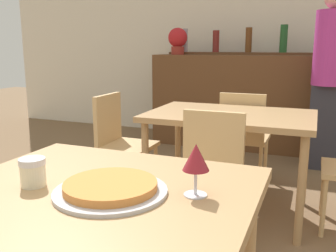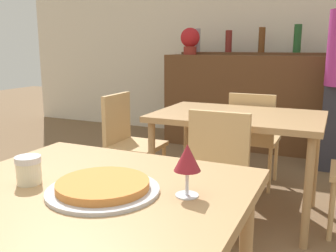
{
  "view_description": "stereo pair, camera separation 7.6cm",
  "coord_description": "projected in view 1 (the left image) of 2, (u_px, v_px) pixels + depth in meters",
  "views": [
    {
      "loc": [
        0.61,
        -0.91,
        1.21
      ],
      "look_at": [
        0.03,
        0.55,
        0.88
      ],
      "focal_mm": 40.0,
      "sensor_mm": 36.0,
      "label": 1
    },
    {
      "loc": [
        0.68,
        -0.88,
        1.21
      ],
      "look_at": [
        0.03,
        0.55,
        0.88
      ],
      "focal_mm": 40.0,
      "sensor_mm": 36.0,
      "label": 2
    }
  ],
  "objects": [
    {
      "name": "chair_far_side_front",
      "position": [
        208.0,
        172.0,
        2.22
      ],
      "size": [
        0.4,
        0.4,
        0.83
      ],
      "color": "tan",
      "rests_on": "ground_plane"
    },
    {
      "name": "pizza_tray",
      "position": [
        111.0,
        188.0,
        1.13
      ],
      "size": [
        0.35,
        0.35,
        0.04
      ],
      "color": "#B7B7BC",
      "rests_on": "dining_table_near"
    },
    {
      "name": "wall_back",
      "position": [
        270.0,
        31.0,
        4.76
      ],
      "size": [
        8.0,
        0.05,
        2.8
      ],
      "color": "silver",
      "rests_on": "ground_plane"
    },
    {
      "name": "person_standing",
      "position": [
        330.0,
        73.0,
        3.61
      ],
      "size": [
        0.34,
        0.34,
        1.77
      ],
      "color": "#2D2D38",
      "rests_on": "ground_plane"
    },
    {
      "name": "dining_table_far",
      "position": [
        230.0,
        124.0,
        2.69
      ],
      "size": [
        1.16,
        0.78,
        0.75
      ],
      "color": "#A87F51",
      "rests_on": "ground_plane"
    },
    {
      "name": "bar_back_shelf",
      "position": [
        264.0,
        49.0,
        4.48
      ],
      "size": [
        2.39,
        0.24,
        0.35
      ],
      "color": "brown",
      "rests_on": "bar_counter"
    },
    {
      "name": "dining_table_near",
      "position": [
        94.0,
        219.0,
        1.16
      ],
      "size": [
        0.96,
        0.88,
        0.78
      ],
      "color": "#A87F51",
      "rests_on": "ground_plane"
    },
    {
      "name": "chair_far_side_back",
      "position": [
        243.0,
        133.0,
        3.24
      ],
      "size": [
        0.4,
        0.4,
        0.83
      ],
      "rotation": [
        0.0,
        0.0,
        3.14
      ],
      "color": "tan",
      "rests_on": "ground_plane"
    },
    {
      "name": "chair_far_side_left",
      "position": [
        120.0,
        138.0,
        3.06
      ],
      "size": [
        0.4,
        0.4,
        0.83
      ],
      "rotation": [
        0.0,
        0.0,
        1.57
      ],
      "color": "tan",
      "rests_on": "ground_plane"
    },
    {
      "name": "wine_glass",
      "position": [
        196.0,
        159.0,
        1.09
      ],
      "size": [
        0.08,
        0.08,
        0.16
      ],
      "color": "silver",
      "rests_on": "dining_table_near"
    },
    {
      "name": "potted_plant",
      "position": [
        178.0,
        40.0,
        4.66
      ],
      "size": [
        0.24,
        0.24,
        0.33
      ],
      "color": "maroon",
      "rests_on": "bar_counter"
    },
    {
      "name": "bar_counter",
      "position": [
        261.0,
        102.0,
        4.48
      ],
      "size": [
        2.6,
        0.56,
        1.11
      ],
      "color": "brown",
      "rests_on": "ground_plane"
    },
    {
      "name": "cheese_shaker",
      "position": [
        33.0,
        172.0,
        1.18
      ],
      "size": [
        0.08,
        0.08,
        0.09
      ],
      "color": "beige",
      "rests_on": "dining_table_near"
    }
  ]
}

